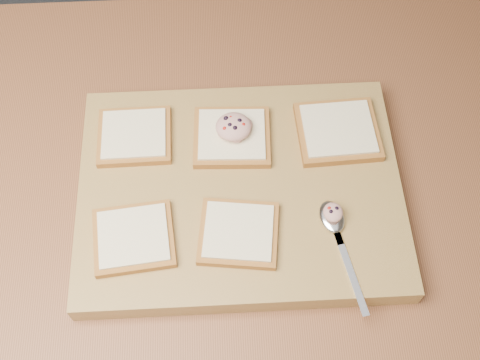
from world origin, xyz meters
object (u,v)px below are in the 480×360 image
at_px(spoon, 334,225).
at_px(cutting_board, 240,191).
at_px(bread_far_center, 232,137).
at_px(tuna_salad_dollop, 234,127).

bearing_deg(spoon, cutting_board, 150.34).
relative_size(cutting_board, spoon, 2.73).
xyz_separation_m(bread_far_center, spoon, (0.14, -0.16, -0.00)).
xyz_separation_m(cutting_board, bread_far_center, (-0.01, 0.08, 0.03)).
relative_size(bread_far_center, tuna_salad_dollop, 2.22).
bearing_deg(spoon, tuna_salad_dollop, 130.53).
distance_m(cutting_board, bread_far_center, 0.09).
distance_m(bread_far_center, tuna_salad_dollop, 0.02).
bearing_deg(bread_far_center, spoon, -48.16).
height_order(bread_far_center, spoon, bread_far_center).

